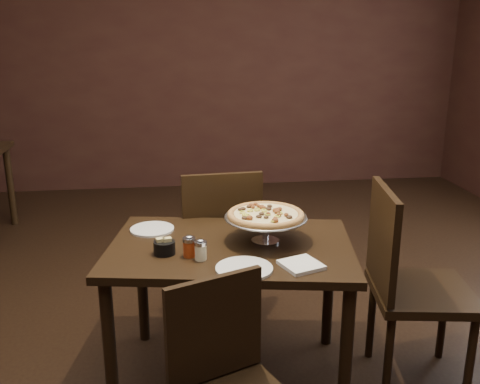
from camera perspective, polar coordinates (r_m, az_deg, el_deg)
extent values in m
cube|color=black|center=(2.92, -1.95, -18.32)|extent=(6.00, 7.00, 0.02)
cube|color=black|center=(5.91, -5.47, 13.91)|extent=(6.00, 0.02, 2.80)
cube|color=black|center=(2.52, -0.98, -6.03)|extent=(1.25, 0.94, 0.04)
cylinder|color=black|center=(2.49, -13.72, -16.09)|extent=(0.06, 0.06, 0.67)
cylinder|color=black|center=(2.43, 11.23, -16.82)|extent=(0.06, 0.06, 0.67)
cylinder|color=black|center=(3.03, -10.39, -9.64)|extent=(0.06, 0.06, 0.67)
cylinder|color=black|center=(2.98, 9.43, -10.05)|extent=(0.06, 0.06, 0.67)
cylinder|color=black|center=(5.18, -23.29, 0.57)|extent=(0.06, 0.06, 0.72)
cylinder|color=silver|center=(2.56, 2.72, -5.19)|extent=(0.13, 0.13, 0.01)
cylinder|color=silver|center=(2.54, 2.74, -4.01)|extent=(0.03, 0.03, 0.11)
cylinder|color=silver|center=(2.52, 2.76, -2.83)|extent=(0.10, 0.10, 0.01)
cylinder|color=#99999E|center=(2.52, 2.76, -2.71)|extent=(0.38, 0.38, 0.01)
torus|color=#99999E|center=(2.52, 2.76, -2.69)|extent=(0.39, 0.39, 0.01)
cylinder|color=#9B5F2E|center=(2.51, 2.76, -2.52)|extent=(0.35, 0.35, 0.01)
torus|color=#9B5F2E|center=(2.51, 2.76, -2.44)|extent=(0.37, 0.37, 0.03)
cylinder|color=#D3B874|center=(2.51, 2.76, -2.34)|extent=(0.30, 0.30, 0.01)
cylinder|color=#F6EEBF|center=(2.35, -4.22, -6.43)|extent=(0.05, 0.05, 0.07)
cylinder|color=silver|center=(2.33, -4.24, -5.47)|extent=(0.05, 0.05, 0.02)
ellipsoid|color=silver|center=(2.33, -4.25, -5.15)|extent=(0.03, 0.03, 0.01)
cylinder|color=maroon|center=(2.39, -5.43, -6.07)|extent=(0.05, 0.05, 0.07)
cylinder|color=silver|center=(2.37, -5.46, -5.07)|extent=(0.06, 0.06, 0.02)
ellipsoid|color=silver|center=(2.36, -5.47, -4.75)|extent=(0.03, 0.03, 0.01)
cylinder|color=black|center=(2.43, -8.06, -5.89)|extent=(0.10, 0.10, 0.06)
cube|color=#CBBB75|center=(2.43, -8.46, -5.60)|extent=(0.04, 0.04, 0.07)
cube|color=#CBBB75|center=(2.42, -7.77, -5.58)|extent=(0.04, 0.04, 0.07)
cube|color=silver|center=(2.30, 6.54, -7.73)|extent=(0.20, 0.20, 0.02)
cylinder|color=silver|center=(2.73, -9.36, -3.93)|extent=(0.22, 0.22, 0.01)
cylinder|color=silver|center=(2.26, 0.45, -8.17)|extent=(0.24, 0.24, 0.01)
cone|color=silver|center=(2.41, 3.89, -3.50)|extent=(0.16, 0.16, 0.00)
cylinder|color=black|center=(2.41, 3.89, -3.43)|extent=(0.09, 0.11, 0.02)
cube|color=black|center=(3.19, -2.45, -5.74)|extent=(0.47, 0.47, 0.04)
cube|color=black|center=(2.91, -1.87, -2.42)|extent=(0.44, 0.06, 0.46)
cylinder|color=black|center=(3.48, 0.05, -8.04)|extent=(0.04, 0.04, 0.43)
cylinder|color=black|center=(3.43, -5.87, -8.50)|extent=(0.04, 0.04, 0.43)
cylinder|color=black|center=(3.16, 1.39, -10.66)|extent=(0.04, 0.04, 0.43)
cylinder|color=black|center=(3.11, -5.15, -11.23)|extent=(0.04, 0.04, 0.43)
cube|color=black|center=(2.02, -2.73, -14.25)|extent=(0.37, 0.17, 0.40)
cube|color=black|center=(2.74, 18.86, -10.11)|extent=(0.53, 0.53, 0.04)
cube|color=black|center=(2.58, 14.99, -4.83)|extent=(0.10, 0.46, 0.48)
cylinder|color=black|center=(2.77, 23.35, -16.19)|extent=(0.04, 0.04, 0.45)
cylinder|color=black|center=(3.07, 20.82, -12.55)|extent=(0.04, 0.04, 0.45)
cylinder|color=black|center=(2.66, 15.54, -16.82)|extent=(0.04, 0.04, 0.45)
cylinder|color=black|center=(2.97, 13.84, -12.92)|extent=(0.04, 0.04, 0.45)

